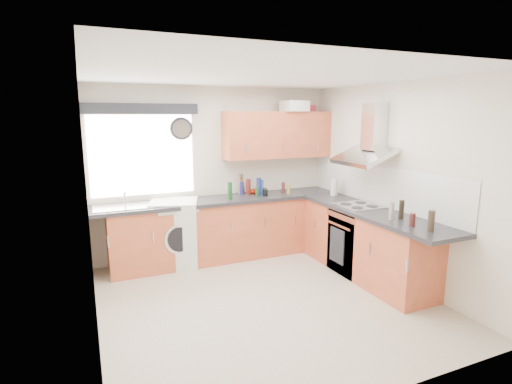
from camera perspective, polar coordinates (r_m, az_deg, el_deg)
name	(u,v)px	position (r m, az deg, el deg)	size (l,w,h in m)	color
ground_plane	(266,300)	(4.77, 1.37, -15.16)	(3.60, 3.60, 0.00)	beige
ceiling	(267,76)	(4.30, 1.53, 16.30)	(3.60, 3.60, 0.02)	white
wall_back	(216,172)	(6.02, -5.80, 2.80)	(3.60, 0.02, 2.50)	silver
wall_front	(376,241)	(2.88, 16.80, -6.68)	(3.60, 0.02, 2.50)	silver
wall_left	(88,209)	(3.97, -22.84, -2.27)	(0.02, 3.60, 2.50)	silver
wall_right	(394,183)	(5.37, 19.15, 1.24)	(0.02, 3.60, 2.50)	silver
window	(143,155)	(5.75, -15.89, 5.06)	(1.40, 0.02, 1.10)	silver
window_blind	(141,109)	(5.63, -16.10, 11.37)	(1.50, 0.18, 0.14)	black
splashback	(377,185)	(5.59, 16.97, 1.02)	(0.01, 3.00, 0.54)	white
base_cab_back	(216,231)	(5.90, -5.71, -5.54)	(3.00, 0.58, 0.86)	#B14F2F
base_cab_corner	(311,220)	(6.53, 7.82, -3.94)	(0.60, 0.60, 0.86)	#B14F2F
base_cab_right	(365,244)	(5.48, 15.29, -7.17)	(0.58, 2.10, 0.86)	#B14F2F
worktop_back	(222,200)	(5.80, -4.83, -1.15)	(3.60, 0.62, 0.05)	#232226
worktop_right	(374,213)	(5.24, 16.48, -2.89)	(0.62, 2.42, 0.05)	#232226
sink	(126,204)	(5.52, -18.02, -1.60)	(0.84, 0.46, 0.10)	silver
oven	(357,241)	(5.59, 14.25, -6.82)	(0.56, 0.58, 0.85)	black
hob_plate	(359,206)	(5.46, 14.49, -1.90)	(0.52, 0.52, 0.01)	silver
extractor_hood	(368,141)	(5.40, 15.77, 7.06)	(0.52, 0.78, 0.66)	silver
upper_cabinets	(278,135)	(6.16, 3.13, 8.17)	(1.70, 0.35, 0.70)	#B14F2F
washing_machine	(175,233)	(5.75, -11.49, -5.77)	(0.64, 0.61, 0.93)	silver
wall_clock	(182,129)	(5.79, -10.58, 8.88)	(0.32, 0.32, 0.04)	black
casserole	(295,106)	(6.17, 5.54, 12.12)	(0.38, 0.27, 0.16)	silver
storage_box	(307,108)	(6.51, 7.31, 11.78)	(0.22, 0.19, 0.10)	#CA3344
utensil_pot	(242,190)	(6.10, -2.06, 0.33)	(0.09, 0.09, 0.13)	gray
kitchen_roll	(334,187)	(6.10, 11.12, 0.67)	(0.11, 0.11, 0.24)	silver
tomato_cluster	(254,191)	(6.13, -0.28, 0.09)	(0.14, 0.14, 0.06)	#A51F06
jar_0	(266,193)	(5.92, 1.38, -0.13)	(0.07, 0.07, 0.10)	black
jar_1	(257,192)	(5.88, 0.13, 0.02)	(0.05, 0.05, 0.15)	#184519
jar_2	(283,188)	(6.18, 3.92, 0.62)	(0.05, 0.05, 0.17)	#521F1D
jar_3	(259,186)	(6.02, 0.41, 0.82)	(0.07, 0.07, 0.26)	navy
jar_4	(265,191)	(6.05, 1.27, 0.11)	(0.06, 0.06, 0.10)	#33291C
jar_5	(288,189)	(6.10, 4.67, 0.40)	(0.05, 0.05, 0.15)	olive
jar_6	(242,188)	(6.06, -2.03, 0.54)	(0.06, 0.06, 0.19)	navy
jar_7	(262,187)	(6.06, 0.83, 0.71)	(0.06, 0.06, 0.22)	#1B5384
jar_8	(248,187)	(6.04, -1.12, 0.74)	(0.07, 0.07, 0.23)	maroon
jar_9	(230,191)	(5.68, -3.75, 0.15)	(0.07, 0.07, 0.25)	#163E1B
bottle_0	(412,220)	(4.65, 21.44, -3.73)	(0.07, 0.07, 0.15)	#461B19
bottle_1	(431,221)	(4.52, 23.75, -3.80)	(0.07, 0.07, 0.22)	#372A1F
bottle_2	(392,211)	(4.85, 18.81, -2.57)	(0.06, 0.06, 0.21)	gray
bottle_3	(401,210)	(4.93, 20.06, -2.37)	(0.06, 0.06, 0.22)	black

